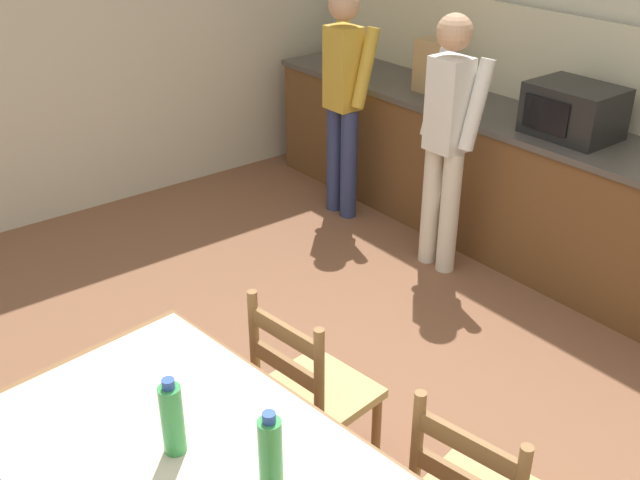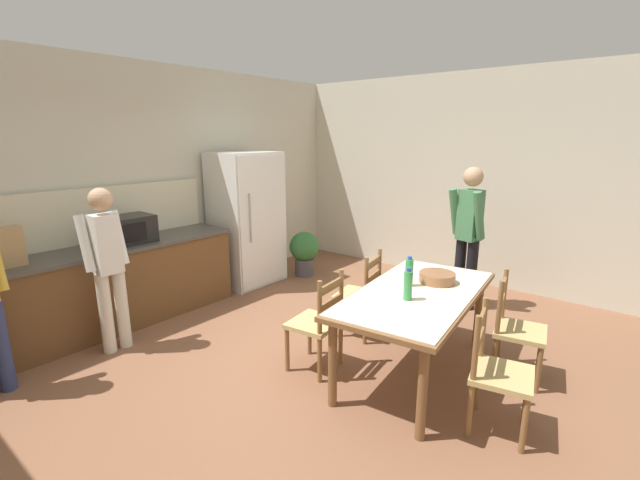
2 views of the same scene
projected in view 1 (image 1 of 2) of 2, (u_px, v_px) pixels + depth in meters
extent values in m
plane|color=brown|center=(330.00, 470.00, 3.25)|extent=(8.32, 8.32, 0.00)
cube|color=beige|center=(16.00, 13.00, 4.85)|extent=(0.12, 5.20, 2.90)
cube|color=brown|center=(477.00, 174.00, 5.09)|extent=(3.60, 0.62, 0.86)
cube|color=#4C4742|center=(484.00, 110.00, 4.88)|extent=(3.64, 0.66, 0.04)
cube|color=#B7BCC1|center=(399.00, 82.00, 5.44)|extent=(0.52, 0.38, 0.02)
cube|color=beige|center=(521.00, 54.00, 4.90)|extent=(3.60, 0.03, 0.60)
cube|color=black|center=(574.00, 111.00, 4.32)|extent=(0.50, 0.38, 0.30)
cube|color=black|center=(546.00, 115.00, 4.25)|extent=(0.30, 0.01, 0.19)
cube|color=tan|center=(433.00, 66.00, 5.08)|extent=(0.24, 0.16, 0.36)
cylinder|color=brown|center=(175.00, 409.00, 3.07)|extent=(0.07, 0.07, 0.71)
cylinder|color=green|center=(172.00, 420.00, 2.24)|extent=(0.07, 0.07, 0.24)
cylinder|color=#2D51B2|center=(168.00, 384.00, 2.18)|extent=(0.04, 0.04, 0.03)
cylinder|color=green|center=(270.00, 455.00, 2.11)|extent=(0.07, 0.07, 0.24)
cylinder|color=#2D51B2|center=(269.00, 418.00, 2.05)|extent=(0.04, 0.04, 0.03)
cylinder|color=olive|center=(416.00, 449.00, 2.42)|extent=(0.04, 0.04, 0.46)
cube|color=olive|center=(469.00, 445.00, 2.25)|extent=(0.36, 0.09, 0.07)
cylinder|color=olive|center=(376.00, 435.00, 3.15)|extent=(0.04, 0.04, 0.41)
cylinder|color=olive|center=(316.00, 396.00, 3.38)|extent=(0.04, 0.04, 0.41)
cylinder|color=olive|center=(319.00, 478.00, 2.94)|extent=(0.04, 0.04, 0.41)
cylinder|color=olive|center=(259.00, 433.00, 3.16)|extent=(0.04, 0.04, 0.41)
cube|color=tan|center=(317.00, 392.00, 3.05)|extent=(0.47, 0.45, 0.04)
cylinder|color=olive|center=(319.00, 382.00, 2.72)|extent=(0.04, 0.04, 0.46)
cylinder|color=olive|center=(254.00, 341.00, 2.94)|extent=(0.04, 0.04, 0.46)
cube|color=olive|center=(285.00, 333.00, 2.77)|extent=(0.36, 0.07, 0.07)
cube|color=olive|center=(286.00, 366.00, 2.84)|extent=(0.36, 0.07, 0.07)
cylinder|color=navy|center=(335.00, 159.00, 5.43)|extent=(0.12, 0.12, 0.79)
cylinder|color=navy|center=(349.00, 165.00, 5.32)|extent=(0.12, 0.12, 0.79)
cube|color=gold|center=(343.00, 68.00, 5.06)|extent=(0.22, 0.18, 0.56)
sphere|color=tan|center=(344.00, 4.00, 4.87)|extent=(0.21, 0.21, 0.21)
cylinder|color=gold|center=(336.00, 59.00, 5.19)|extent=(0.09, 0.21, 0.54)
cylinder|color=gold|center=(366.00, 68.00, 4.98)|extent=(0.09, 0.21, 0.54)
cylinder|color=silver|center=(431.00, 205.00, 4.73)|extent=(0.12, 0.12, 0.79)
cylinder|color=silver|center=(449.00, 213.00, 4.63)|extent=(0.12, 0.12, 0.79)
cube|color=white|center=(449.00, 105.00, 4.37)|extent=(0.22, 0.18, 0.56)
sphere|color=tan|center=(455.00, 32.00, 4.17)|extent=(0.21, 0.21, 0.21)
cylinder|color=white|center=(437.00, 93.00, 4.50)|extent=(0.09, 0.21, 0.53)
cylinder|color=white|center=(477.00, 105.00, 4.28)|extent=(0.09, 0.21, 0.53)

